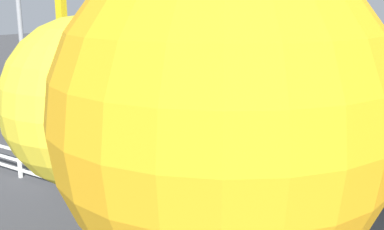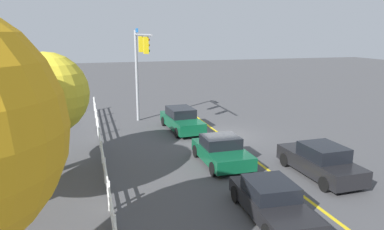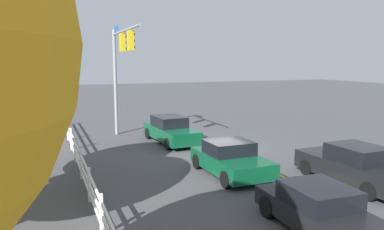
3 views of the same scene
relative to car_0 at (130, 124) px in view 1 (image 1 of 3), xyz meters
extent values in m
plane|color=#444447|center=(-1.98, -2.09, -0.71)|extent=(120.00, 120.00, 0.00)
cube|color=gold|center=(-5.98, -2.09, -0.71)|extent=(28.00, 0.16, 0.01)
cylinder|color=gray|center=(3.57, 2.38, 2.55)|extent=(0.20, 0.20, 6.52)
cube|color=gold|center=(1.10, 2.38, 4.91)|extent=(0.32, 0.28, 1.00)
sphere|color=orange|center=(1.10, 2.23, 4.91)|extent=(0.17, 0.17, 0.17)
sphere|color=#148C19|center=(1.10, 2.23, 4.59)|extent=(0.17, 0.17, 0.17)
cube|color=gold|center=(-0.89, 2.38, 4.91)|extent=(0.32, 0.28, 1.00)
sphere|color=orange|center=(-0.89, 2.23, 4.91)|extent=(0.17, 0.17, 0.17)
sphere|color=#148C19|center=(-0.89, 2.23, 4.59)|extent=(0.17, 0.17, 0.17)
cube|color=#0C4C2D|center=(-0.06, 0.00, -0.14)|extent=(4.78, 1.99, 0.69)
cube|color=black|center=(0.18, 0.01, 0.49)|extent=(2.22, 1.67, 0.58)
cylinder|color=black|center=(-1.60, -0.89, -0.39)|extent=(0.65, 0.26, 0.64)
cylinder|color=black|center=(-1.69, 0.70, -0.39)|extent=(0.65, 0.26, 0.64)
cylinder|color=black|center=(1.58, -0.71, -0.39)|extent=(0.65, 0.26, 0.64)
cylinder|color=black|center=(1.48, 0.89, -0.39)|extent=(0.65, 0.26, 0.64)
cube|color=black|center=(-9.44, -3.97, -0.14)|extent=(4.51, 1.83, 0.70)
cylinder|color=black|center=(-7.93, -3.13, -0.39)|extent=(0.64, 0.23, 0.64)
cylinder|color=black|center=(-7.90, -4.75, -0.39)|extent=(0.64, 0.23, 0.64)
cube|color=#0C4C2D|center=(-6.75, -0.29, -0.18)|extent=(3.92, 1.97, 0.62)
cube|color=black|center=(-6.56, -0.29, 0.39)|extent=(1.58, 1.76, 0.53)
cylinder|color=black|center=(-8.08, -1.21, -0.39)|extent=(0.64, 0.22, 0.64)
cylinder|color=black|center=(-8.09, 0.62, -0.39)|extent=(0.64, 0.22, 0.64)
cylinder|color=black|center=(-5.42, -1.20, -0.39)|extent=(0.64, 0.22, 0.64)
cylinder|color=black|center=(-5.43, 0.63, -0.39)|extent=(0.64, 0.22, 0.64)
cube|color=white|center=(-7.58, 5.39, -0.13)|extent=(0.10, 0.10, 1.15)
cube|color=white|center=(-4.98, 5.39, -0.13)|extent=(0.10, 0.10, 1.15)
cube|color=white|center=(-2.38, 5.39, -0.13)|extent=(0.10, 0.10, 1.15)
cube|color=white|center=(0.22, 5.39, -0.13)|extent=(0.10, 0.10, 1.15)
cube|color=white|center=(-4.98, 5.39, 0.24)|extent=(26.00, 0.06, 0.09)
cube|color=white|center=(-4.98, 5.39, -0.11)|extent=(26.00, 0.06, 0.09)
cube|color=white|center=(-4.98, 5.39, -0.43)|extent=(26.00, 0.06, 0.09)
sphere|color=gold|center=(-9.86, 9.50, 3.66)|extent=(4.47, 4.47, 4.47)
cylinder|color=brown|center=(-5.54, 7.65, 0.45)|extent=(0.46, 0.46, 2.31)
sphere|color=yellow|center=(-5.54, 7.65, 2.99)|extent=(3.72, 3.72, 3.72)
camera|label=1|loc=(-12.81, 14.69, 5.15)|focal=44.04mm
camera|label=2|loc=(-22.81, 5.95, 5.68)|focal=34.20mm
camera|label=3|loc=(-19.59, 6.66, 3.84)|focal=34.55mm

